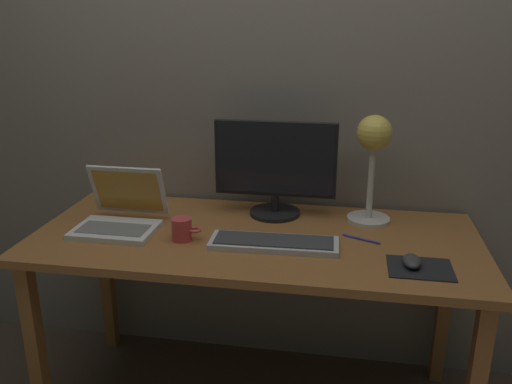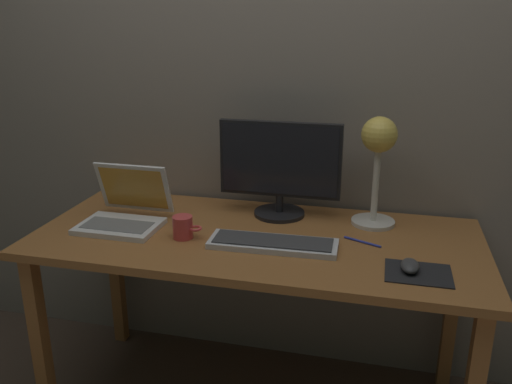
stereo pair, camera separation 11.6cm
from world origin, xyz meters
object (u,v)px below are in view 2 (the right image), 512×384
(desk_lamp, at_px, (378,150))
(mouse, at_px, (410,266))
(laptop, at_px, (126,208))
(monitor, at_px, (280,166))
(pen, at_px, (362,242))
(keyboard_main, at_px, (273,243))
(coffee_mug, at_px, (183,227))

(desk_lamp, relative_size, mouse, 4.27)
(mouse, bearing_deg, laptop, 170.82)
(monitor, height_order, laptop, monitor)
(pen, bearing_deg, keyboard_main, -160.60)
(monitor, height_order, desk_lamp, desk_lamp)
(keyboard_main, bearing_deg, monitor, 97.30)
(keyboard_main, xyz_separation_m, desk_lamp, (0.33, 0.30, 0.27))
(desk_lamp, bearing_deg, mouse, -71.83)
(mouse, bearing_deg, keyboard_main, 169.59)
(pen, bearing_deg, desk_lamp, 81.33)
(coffee_mug, bearing_deg, desk_lamp, 24.53)
(keyboard_main, distance_m, mouse, 0.46)
(mouse, height_order, pen, mouse)
(monitor, distance_m, pen, 0.44)
(coffee_mug, bearing_deg, keyboard_main, 0.18)
(mouse, relative_size, coffee_mug, 0.90)
(monitor, bearing_deg, pen, -30.62)
(monitor, xyz_separation_m, keyboard_main, (0.04, -0.30, -0.19))
(laptop, relative_size, coffee_mug, 2.78)
(keyboard_main, height_order, desk_lamp, desk_lamp)
(mouse, bearing_deg, desk_lamp, 108.17)
(coffee_mug, bearing_deg, mouse, -6.02)
(coffee_mug, bearing_deg, laptop, 161.83)
(desk_lamp, height_order, mouse, desk_lamp)
(keyboard_main, bearing_deg, coffee_mug, -179.82)
(monitor, height_order, pen, monitor)
(keyboard_main, relative_size, coffee_mug, 4.18)
(laptop, relative_size, desk_lamp, 0.72)
(keyboard_main, distance_m, desk_lamp, 0.52)
(coffee_mug, xyz_separation_m, pen, (0.62, 0.11, -0.04))
(monitor, relative_size, coffee_mug, 4.43)
(pen, bearing_deg, coffee_mug, -170.36)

